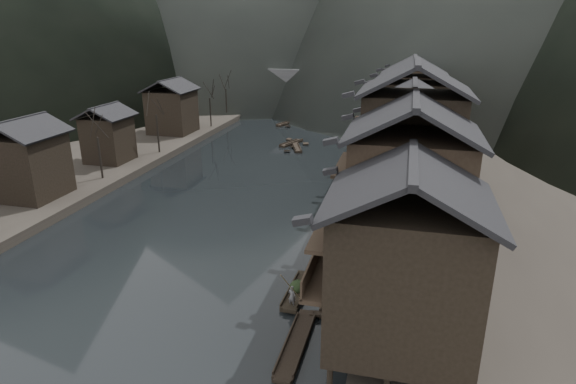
% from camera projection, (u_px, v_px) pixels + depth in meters
% --- Properties ---
extents(water, '(300.00, 300.00, 0.00)m').
position_uv_depth(water, '(168.00, 273.00, 36.98)').
color(water, black).
rests_on(water, ground).
extents(right_bank, '(40.00, 200.00, 1.80)m').
position_uv_depth(right_bank, '(541.00, 157.00, 65.31)').
color(right_bank, '#2D2823').
rests_on(right_bank, ground).
extents(left_bank, '(40.00, 200.00, 1.20)m').
position_uv_depth(left_bank, '(90.00, 132.00, 81.33)').
color(left_bank, '#2D2823').
rests_on(left_bank, ground).
extents(stilt_houses, '(9.00, 67.60, 15.85)m').
position_uv_depth(stilt_houses, '(411.00, 123.00, 47.44)').
color(stilt_houses, black).
rests_on(stilt_houses, ground).
extents(left_houses, '(8.10, 53.20, 8.73)m').
position_uv_depth(left_houses, '(88.00, 132.00, 58.15)').
color(left_houses, black).
rests_on(left_houses, left_bank).
extents(bare_trees, '(3.78, 72.11, 7.57)m').
position_uv_depth(bare_trees, '(149.00, 115.00, 64.81)').
color(bare_trees, black).
rests_on(bare_trees, left_bank).
extents(moored_sampans, '(3.11, 54.34, 0.47)m').
position_uv_depth(moored_sampans, '(351.00, 201.00, 51.16)').
color(moored_sampans, black).
rests_on(moored_sampans, water).
extents(midriver_boats, '(11.32, 37.18, 0.45)m').
position_uv_depth(midriver_boats, '(291.00, 129.00, 86.01)').
color(midriver_boats, black).
rests_on(midriver_boats, water).
extents(stone_bridge, '(40.00, 6.00, 9.00)m').
position_uv_depth(stone_bridge, '(327.00, 88.00, 101.14)').
color(stone_bridge, '#4C4C4F').
rests_on(stone_bridge, ground).
extents(hero_sampan, '(1.32, 5.49, 0.44)m').
position_uv_depth(hero_sampan, '(297.00, 291.00, 34.05)').
color(hero_sampan, black).
rests_on(hero_sampan, water).
extents(cargo_heap, '(1.20, 1.58, 0.72)m').
position_uv_depth(cargo_heap, '(298.00, 282.00, 34.08)').
color(cargo_heap, black).
rests_on(cargo_heap, hero_sampan).
extents(boatman, '(0.64, 0.51, 1.53)m').
position_uv_depth(boatman, '(292.00, 293.00, 31.95)').
color(boatman, slate).
rests_on(boatman, hero_sampan).
extents(bamboo_pole, '(1.44, 2.27, 3.62)m').
position_uv_depth(bamboo_pole, '(295.00, 259.00, 31.04)').
color(bamboo_pole, '#8C7A51').
rests_on(bamboo_pole, boatman).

